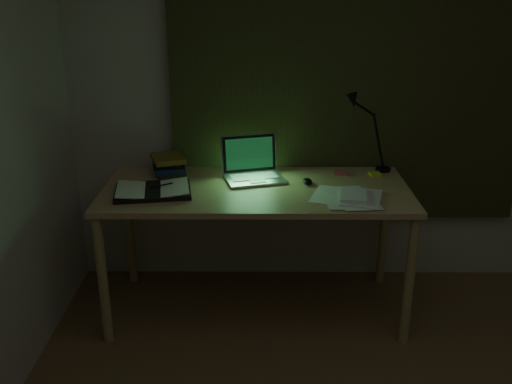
% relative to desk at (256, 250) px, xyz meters
% --- Properties ---
extents(wall_back, '(3.50, 0.00, 2.50)m').
position_rel_desk_xyz_m(wall_back, '(0.57, 0.46, 0.85)').
color(wall_back, beige).
rests_on(wall_back, ground).
extents(curtain, '(2.20, 0.06, 2.00)m').
position_rel_desk_xyz_m(curtain, '(0.57, 0.42, 1.05)').
color(curtain, '#2D2F17').
rests_on(curtain, wall_back).
extents(desk, '(1.76, 0.77, 0.80)m').
position_rel_desk_xyz_m(desk, '(0.00, 0.00, 0.00)').
color(desk, tan).
rests_on(desk, floor).
extents(laptop, '(0.43, 0.46, 0.24)m').
position_rel_desk_xyz_m(laptop, '(-0.01, 0.12, 0.52)').
color(laptop, silver).
rests_on(laptop, desk).
extents(open_textbook, '(0.46, 0.36, 0.04)m').
position_rel_desk_xyz_m(open_textbook, '(-0.58, -0.09, 0.42)').
color(open_textbook, white).
rests_on(open_textbook, desk).
extents(book_stack, '(0.23, 0.26, 0.12)m').
position_rel_desk_xyz_m(book_stack, '(-0.54, 0.25, 0.46)').
color(book_stack, white).
rests_on(book_stack, desk).
extents(loose_papers, '(0.35, 0.37, 0.02)m').
position_rel_desk_xyz_m(loose_papers, '(0.48, -0.13, 0.41)').
color(loose_papers, silver).
rests_on(loose_papers, desk).
extents(mouse, '(0.06, 0.09, 0.03)m').
position_rel_desk_xyz_m(mouse, '(0.30, 0.06, 0.42)').
color(mouse, black).
rests_on(mouse, desk).
extents(sticky_yellow, '(0.08, 0.08, 0.01)m').
position_rel_desk_xyz_m(sticky_yellow, '(0.72, 0.22, 0.41)').
color(sticky_yellow, yellow).
rests_on(sticky_yellow, desk).
extents(sticky_pink, '(0.09, 0.09, 0.02)m').
position_rel_desk_xyz_m(sticky_pink, '(0.52, 0.24, 0.41)').
color(sticky_pink, '#CE5060').
rests_on(sticky_pink, desk).
extents(desk_lamp, '(0.37, 0.30, 0.50)m').
position_rel_desk_xyz_m(desk_lamp, '(0.79, 0.31, 0.65)').
color(desk_lamp, black).
rests_on(desk_lamp, desk).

